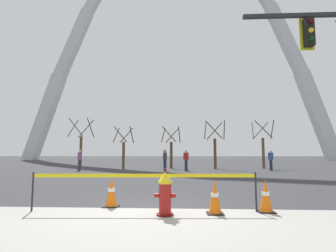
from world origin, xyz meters
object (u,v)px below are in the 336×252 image
at_px(traffic_cone_by_hydrant, 266,196).
at_px(traffic_cone_curb_edge, 215,197).
at_px(traffic_cone_mid_sidewalk, 111,192).
at_px(pedestrian_standing_center, 271,160).
at_px(pedestrian_walking_right, 186,160).
at_px(pedestrian_near_trees, 165,160).
at_px(monument_arch, 178,45).
at_px(pedestrian_walking_left, 80,160).
at_px(fire_hydrant, 165,193).

height_order(traffic_cone_by_hydrant, traffic_cone_curb_edge, same).
distance_m(traffic_cone_mid_sidewalk, pedestrian_standing_center, 16.61).
distance_m(traffic_cone_by_hydrant, pedestrian_walking_right, 13.78).
xyz_separation_m(traffic_cone_by_hydrant, traffic_cone_curb_edge, (-1.16, -0.23, 0.00)).
distance_m(traffic_cone_by_hydrant, traffic_cone_curb_edge, 1.19).
xyz_separation_m(traffic_cone_by_hydrant, pedestrian_near_trees, (-3.10, 13.27, 0.46)).
bearing_deg(pedestrian_walking_right, traffic_cone_mid_sidewalk, -98.90).
distance_m(traffic_cone_curb_edge, pedestrian_near_trees, 13.65).
relative_size(pedestrian_standing_center, pedestrian_near_trees, 1.00).
height_order(traffic_cone_by_hydrant, monument_arch, monument_arch).
distance_m(traffic_cone_curb_edge, pedestrian_standing_center, 16.06).
xyz_separation_m(pedestrian_walking_right, pedestrian_near_trees, (-1.56, -0.41, 0.00)).
bearing_deg(traffic_cone_curb_edge, traffic_cone_mid_sidewalk, 165.50).
bearing_deg(monument_arch, pedestrian_near_trees, -90.97).
bearing_deg(monument_arch, pedestrian_walking_left, -102.71).
xyz_separation_m(fire_hydrant, traffic_cone_curb_edge, (1.08, 0.19, -0.11)).
bearing_deg(traffic_cone_curb_edge, pedestrian_standing_center, 67.47).
bearing_deg(pedestrian_near_trees, pedestrian_walking_left, 176.09).
bearing_deg(traffic_cone_by_hydrant, pedestrian_walking_left, 125.19).
height_order(fire_hydrant, traffic_cone_mid_sidewalk, fire_hydrant).
bearing_deg(pedestrian_near_trees, monument_arch, 89.03).
relative_size(traffic_cone_mid_sidewalk, pedestrian_walking_right, 0.46).
height_order(fire_hydrant, pedestrian_near_trees, pedestrian_near_trees).
bearing_deg(fire_hydrant, traffic_cone_by_hydrant, 10.75).
height_order(pedestrian_walking_left, pedestrian_walking_right, same).
height_order(traffic_cone_by_hydrant, pedestrian_standing_center, pedestrian_standing_center).
bearing_deg(monument_arch, pedestrian_walking_right, -88.15).
relative_size(fire_hydrant, traffic_cone_mid_sidewalk, 1.36).
bearing_deg(traffic_cone_curb_edge, pedestrian_walking_right, 91.55).
bearing_deg(pedestrian_standing_center, traffic_cone_mid_sidewalk, -121.24).
bearing_deg(pedestrian_walking_left, pedestrian_standing_center, 3.45).
distance_m(pedestrian_walking_left, pedestrian_near_trees, 6.58).
distance_m(fire_hydrant, pedestrian_standing_center, 16.68).
xyz_separation_m(pedestrian_standing_center, pedestrian_near_trees, (-8.09, -1.33, 0.00)).
bearing_deg(fire_hydrant, pedestrian_standing_center, 64.30).
xyz_separation_m(fire_hydrant, pedestrian_walking_right, (0.70, 14.11, 0.35)).
bearing_deg(pedestrian_walking_left, traffic_cone_mid_sidewalk, -65.56).
distance_m(monument_arch, pedestrian_walking_right, 38.71).
relative_size(pedestrian_standing_center, pedestrian_walking_right, 1.00).
bearing_deg(traffic_cone_mid_sidewalk, monument_arch, 88.64).
xyz_separation_m(traffic_cone_mid_sidewalk, monument_arch, (1.06, 44.84, 22.85)).
xyz_separation_m(traffic_cone_curb_edge, monument_arch, (-1.39, 45.47, 22.85)).
bearing_deg(fire_hydrant, monument_arch, 90.40).
height_order(traffic_cone_by_hydrant, pedestrian_near_trees, pedestrian_near_trees).
height_order(traffic_cone_curb_edge, pedestrian_walking_left, pedestrian_walking_left).
bearing_deg(monument_arch, fire_hydrant, -89.60).
relative_size(traffic_cone_mid_sidewalk, traffic_cone_curb_edge, 1.00).
distance_m(pedestrian_standing_center, pedestrian_walking_right, 6.60).
xyz_separation_m(pedestrian_walking_left, pedestrian_walking_right, (8.13, -0.03, 0.00)).
xyz_separation_m(fire_hydrant, pedestrian_standing_center, (7.23, 15.02, 0.35)).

